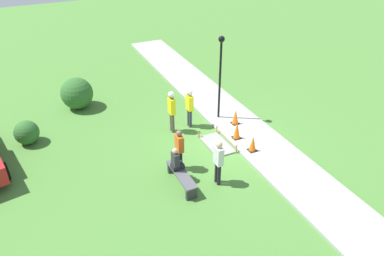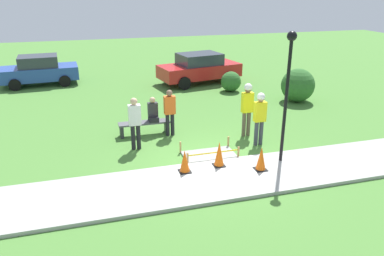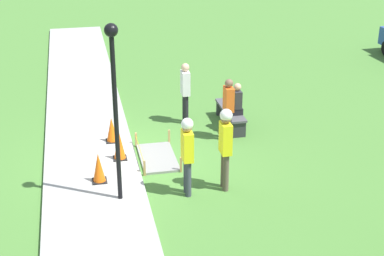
% 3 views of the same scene
% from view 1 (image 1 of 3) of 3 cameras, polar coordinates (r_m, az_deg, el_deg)
% --- Properties ---
extents(ground_plane, '(60.00, 60.00, 0.00)m').
position_cam_1_polar(ground_plane, '(16.05, 5.63, -2.29)').
color(ground_plane, '#477A33').
extents(sidewalk, '(28.00, 2.28, 0.10)m').
position_cam_1_polar(sidewalk, '(16.56, 9.05, -1.20)').
color(sidewalk, '#9E9E99').
rests_on(sidewalk, ground_plane).
extents(wet_concrete_patch, '(1.72, 0.94, 0.40)m').
position_cam_1_polar(wet_concrete_patch, '(15.86, 3.81, -2.50)').
color(wet_concrete_patch, gray).
rests_on(wet_concrete_patch, ground_plane).
extents(traffic_cone_near_patch, '(0.34, 0.34, 0.67)m').
position_cam_1_polar(traffic_cone_near_patch, '(15.35, 9.25, -2.36)').
color(traffic_cone_near_patch, black).
rests_on(traffic_cone_near_patch, sidewalk).
extents(traffic_cone_far_patch, '(0.34, 0.34, 0.77)m').
position_cam_1_polar(traffic_cone_far_patch, '(16.04, 6.85, -0.38)').
color(traffic_cone_far_patch, black).
rests_on(traffic_cone_far_patch, sidewalk).
extents(traffic_cone_sidewalk_edge, '(0.34, 0.34, 0.72)m').
position_cam_1_polar(traffic_cone_sidewalk_edge, '(17.11, 6.64, 1.72)').
color(traffic_cone_sidewalk_edge, black).
rests_on(traffic_cone_sidewalk_edge, sidewalk).
extents(park_bench, '(1.87, 0.44, 0.50)m').
position_cam_1_polar(park_bench, '(13.57, -1.61, -7.41)').
color(park_bench, '#2D2D33').
rests_on(park_bench, ground_plane).
extents(person_seated_on_bench, '(0.36, 0.44, 0.89)m').
position_cam_1_polar(person_seated_on_bench, '(13.51, -2.43, -5.00)').
color(person_seated_on_bench, black).
rests_on(person_seated_on_bench, park_bench).
extents(worker_supervisor, '(0.40, 0.27, 1.86)m').
position_cam_1_polar(worker_supervisor, '(16.62, -0.38, 3.62)').
color(worker_supervisor, '#383D47').
rests_on(worker_supervisor, ground_plane).
extents(worker_assistant, '(0.40, 0.28, 1.96)m').
position_cam_1_polar(worker_assistant, '(16.21, -3.12, 3.15)').
color(worker_assistant, brown).
rests_on(worker_assistant, ground_plane).
extents(bystander_in_orange_shirt, '(0.40, 0.23, 1.72)m').
position_cam_1_polar(bystander_in_orange_shirt, '(13.97, -1.93, -3.00)').
color(bystander_in_orange_shirt, black).
rests_on(bystander_in_orange_shirt, ground_plane).
extents(bystander_in_gray_shirt, '(0.40, 0.24, 1.79)m').
position_cam_1_polar(bystander_in_gray_shirt, '(13.26, 4.03, -4.91)').
color(bystander_in_gray_shirt, black).
rests_on(bystander_in_gray_shirt, ground_plane).
extents(lamppost_near, '(0.28, 0.28, 3.90)m').
position_cam_1_polar(lamppost_near, '(16.64, 4.36, 9.39)').
color(lamppost_near, black).
rests_on(lamppost_near, sidewalk).
extents(shrub_rounded_near, '(1.56, 1.56, 1.56)m').
position_cam_1_polar(shrub_rounded_near, '(19.24, -17.14, 5.07)').
color(shrub_rounded_near, '#2D6028').
rests_on(shrub_rounded_near, ground_plane).
extents(shrub_rounded_mid, '(1.03, 1.03, 1.03)m').
position_cam_1_polar(shrub_rounded_mid, '(17.18, -23.89, -0.63)').
color(shrub_rounded_mid, '#2D6028').
rests_on(shrub_rounded_mid, ground_plane).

